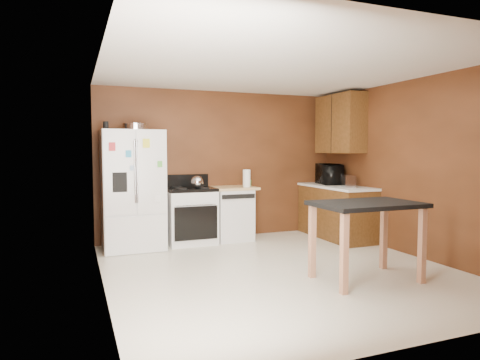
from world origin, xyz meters
TOP-DOWN VIEW (x-y plane):
  - floor at (0.00, 0.00)m, footprint 4.50×4.50m
  - ceiling at (0.00, 0.00)m, footprint 4.50×4.50m
  - wall_back at (0.00, 2.25)m, footprint 4.20×0.00m
  - wall_front at (0.00, -2.25)m, footprint 4.20×0.00m
  - wall_left at (-2.10, 0.00)m, footprint 0.00×4.50m
  - wall_right at (2.10, 0.00)m, footprint 0.00×4.50m
  - roasting_pan at (-1.50, 1.83)m, footprint 0.39×0.39m
  - pen_cup at (-1.93, 1.76)m, footprint 0.08×0.08m
  - kettle at (-0.57, 1.76)m, footprint 0.20×0.20m
  - paper_towel at (0.29, 1.80)m, footprint 0.14×0.14m
  - green_canister at (0.39, 1.99)m, footprint 0.11×0.11m
  - toaster at (1.77, 1.08)m, footprint 0.25×0.32m
  - microwave at (1.84, 1.74)m, footprint 0.51×0.66m
  - refrigerator at (-1.55, 1.86)m, footprint 0.90×0.80m
  - gas_range at (-0.64, 1.92)m, footprint 0.76×0.68m
  - dishwasher at (0.08, 1.95)m, footprint 0.78×0.63m
  - right_cabinets at (1.84, 1.48)m, footprint 0.63×1.58m
  - island at (0.74, -0.73)m, footprint 1.19×0.79m

SIDE VIEW (x-z plane):
  - floor at x=0.00m, z-range 0.00..0.00m
  - dishwasher at x=0.08m, z-range 0.01..0.90m
  - gas_range at x=-0.64m, z-range -0.09..1.01m
  - island at x=0.74m, z-range 0.31..1.22m
  - refrigerator at x=-1.55m, z-range 0.00..1.80m
  - right_cabinets at x=1.84m, z-range -0.32..2.13m
  - green_canister at x=0.39m, z-range 0.89..1.00m
  - kettle at x=-0.57m, z-range 0.90..1.10m
  - toaster at x=1.77m, z-range 0.90..1.10m
  - paper_towel at x=0.29m, z-range 0.89..1.18m
  - microwave at x=1.84m, z-range 0.90..1.23m
  - wall_back at x=0.00m, z-range -0.85..3.35m
  - wall_front at x=0.00m, z-range -0.85..3.35m
  - wall_left at x=-2.10m, z-range -1.00..3.50m
  - wall_right at x=2.10m, z-range -1.00..3.50m
  - roasting_pan at x=-1.50m, z-range 1.80..1.90m
  - pen_cup at x=-1.93m, z-range 1.80..1.92m
  - ceiling at x=0.00m, z-range 2.50..2.50m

